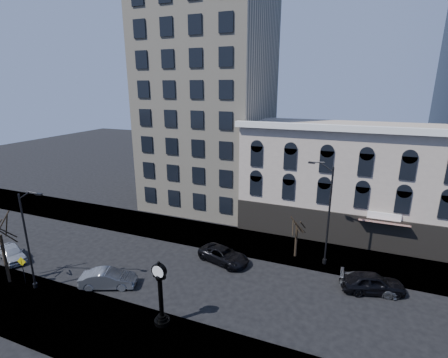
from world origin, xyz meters
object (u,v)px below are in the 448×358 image
at_px(street_lamp_near, 29,215).
at_px(car_near_a, 12,253).
at_px(street_clock, 161,296).
at_px(warning_sign, 22,265).
at_px(car_near_b, 108,279).

height_order(street_lamp_near, car_near_a, street_lamp_near).
xyz_separation_m(street_clock, car_near_a, (-18.07, 2.26, -1.58)).
bearing_deg(street_lamp_near, warning_sign, 173.53).
height_order(street_lamp_near, warning_sign, street_lamp_near).
xyz_separation_m(street_lamp_near, car_near_a, (-6.74, 2.46, -5.88)).
distance_m(street_clock, street_lamp_near, 12.12).
bearing_deg(street_clock, street_lamp_near, -176.77).
relative_size(street_clock, street_lamp_near, 0.56).
relative_size(street_clock, warning_sign, 1.95).
xyz_separation_m(street_clock, warning_sign, (-13.19, -0.19, -0.48)).
distance_m(street_lamp_near, car_near_a, 9.28).
height_order(warning_sign, car_near_a, warning_sign).
relative_size(street_clock, car_near_b, 1.07).
bearing_deg(street_lamp_near, car_near_b, 20.11).
distance_m(street_clock, car_near_a, 18.28).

